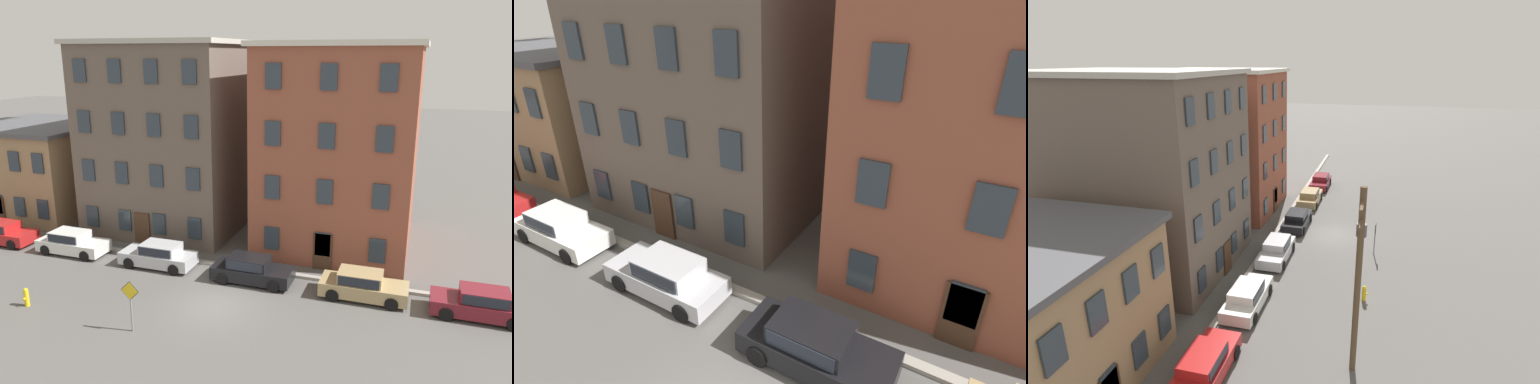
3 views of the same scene
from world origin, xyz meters
TOP-DOWN VIEW (x-y plane):
  - ground_plane at (0.00, 0.00)m, footprint 200.00×200.00m
  - kerb_strip at (0.00, 4.50)m, footprint 56.00×0.36m
  - apartment_corner at (-19.60, 10.92)m, footprint 10.56×10.36m
  - apartment_midblock at (-7.72, 11.88)m, footprint 10.53×12.28m
  - apartment_far at (4.13, 11.11)m, footprint 9.66×10.74m
  - car_red at (-16.75, 3.37)m, footprint 4.40×1.92m
  - car_white at (-11.18, 3.35)m, footprint 4.40×1.92m
  - car_silver at (-5.02, 3.31)m, footprint 4.40×1.92m
  - car_black at (0.78, 3.13)m, footprint 4.40×1.92m
  - car_tan at (6.78, 3.17)m, footprint 4.40×1.92m
  - car_maroon at (12.33, 3.01)m, footprint 4.40×1.92m
  - caution_sign at (-2.60, -3.41)m, footprint 0.91×0.08m
  - fire_hydrant at (-8.84, -3.07)m, footprint 0.24×0.34m

SIDE VIEW (x-z plane):
  - ground_plane at x=0.00m, z-range 0.00..0.00m
  - kerb_strip at x=0.00m, z-range 0.00..0.16m
  - fire_hydrant at x=-8.84m, z-range 0.00..0.96m
  - car_red at x=-16.75m, z-range 0.03..1.46m
  - car_white at x=-11.18m, z-range 0.03..1.46m
  - car_silver at x=-5.02m, z-range 0.03..1.46m
  - car_black at x=0.78m, z-range 0.03..1.46m
  - car_tan at x=6.78m, z-range 0.03..1.46m
  - car_maroon at x=12.33m, z-range 0.03..1.46m
  - caution_sign at x=-2.60m, z-range 0.40..2.86m
  - apartment_corner at x=-19.60m, z-range 0.01..6.86m
  - apartment_far at x=4.13m, z-range 0.01..12.80m
  - apartment_midblock at x=-7.72m, z-range 0.01..12.98m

